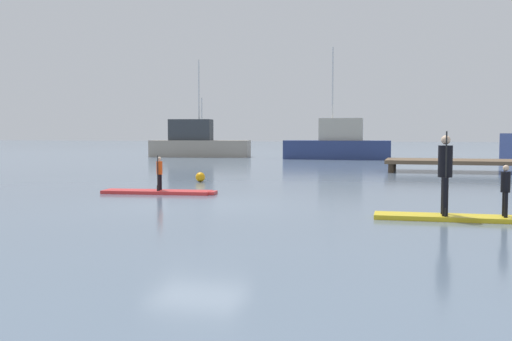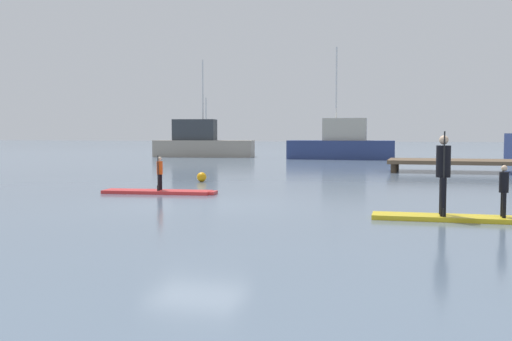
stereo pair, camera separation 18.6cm
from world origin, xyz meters
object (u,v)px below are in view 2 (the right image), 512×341
Objects in this scene: fishing_boat_green_midground at (342,145)px; paddler_adult at (443,169)px; paddleboard_far at (459,218)px; paddleboard_near at (160,192)px; trawler_grey_distant at (203,146)px; paddler_child_solo at (160,172)px; motor_boat_small_navy at (202,143)px; paddler_child_front at (504,188)px; mooring_buoy_near at (202,177)px.

paddler_adult is at bearing -78.12° from fishing_boat_green_midground.
fishing_boat_green_midground is at bearing 102.52° from paddleboard_far.
trawler_grey_distant is at bearing 109.08° from paddleboard_near.
trawler_grey_distant is at bearing 118.10° from paddleboard_far.
motor_boat_small_navy is (-9.16, 27.14, 0.40)m from paddler_child_solo.
paddler_child_front is at bearing -60.89° from trawler_grey_distant.
motor_boat_small_navy is at bearing -69.61° from trawler_grey_distant.
motor_boat_small_navy is (-17.46, 30.61, -0.01)m from paddler_adult.
motor_boat_small_navy is at bearing 108.64° from paddleboard_near.
paddler_child_solo is 0.98× the size of paddler_child_front.
paddler_child_front reaches higher than paddler_child_solo.
trawler_grey_distant is at bearing 111.00° from mooring_buoy_near.
paddler_child_front is at bearing -19.74° from paddleboard_near.
paddleboard_near is 9.31m from paddleboard_far.
paddleboard_near is at bearing -71.36° from motor_boat_small_navy.
mooring_buoy_near is (12.15, -31.65, -0.47)m from trawler_grey_distant.
paddler_child_solo is 0.19× the size of trawler_grey_distant.
paddleboard_near is 25.98m from fishing_boat_green_midground.
fishing_boat_green_midground is (-7.40, 29.30, 0.33)m from paddler_child_front.
motor_boat_small_navy is at bearing 119.70° from paddler_adult.
paddler_child_solo is 38.26m from trawler_grey_distant.
trawler_grey_distant is 33.90m from mooring_buoy_near.
paddler_adult is at bearing -22.74° from paddleboard_near.
fishing_boat_green_midground is 11.35m from motor_boat_small_navy.
paddleboard_far is 12.01m from mooring_buoy_near.
paddleboard_near and paddleboard_far have the same top height.
paddler_adult is (-0.34, -0.02, 1.04)m from paddleboard_far.
trawler_grey_distant reaches higher than paddleboard_near.
fishing_boat_green_midground is at bearing 83.38° from mooring_buoy_near.
paddler_adult is 1.28m from paddler_child_front.
mooring_buoy_near is (8.80, -22.63, -0.90)m from motor_boat_small_navy.
trawler_grey_distant is (-12.50, 36.15, 0.61)m from paddleboard_near.
paddler_adult is 0.23× the size of fishing_boat_green_midground.
paddler_adult is 11.81m from mooring_buoy_near.
paddler_child_solo is 4.55m from mooring_buoy_near.
trawler_grey_distant is at bearing 144.93° from fishing_boat_green_midground.
trawler_grey_distant is (-22.03, 39.57, -0.06)m from paddler_child_front.
motor_boat_small_navy is 21.80× the size of mooring_buoy_near.
paddler_child_solo is 10.11m from paddler_child_front.
paddler_child_front is 0.20× the size of trawler_grey_distant.
paddler_child_front reaches higher than paddleboard_near.
paddleboard_far is at bearing -21.84° from paddleboard_near.
paddleboard_near is 10.15m from paddler_child_front.
paddler_child_front is at bearing -75.82° from fishing_boat_green_midground.
paddler_child_solo is at bearing -94.68° from fishing_boat_green_midground.
motor_boat_small_navy is (-11.28, 1.25, 0.03)m from fishing_boat_green_midground.
fishing_boat_green_midground is at bearing -6.34° from motor_boat_small_navy.
paddler_adult is 0.32× the size of trawler_grey_distant.
fishing_boat_green_midground reaches higher than trawler_grey_distant.
motor_boat_small_navy is (-17.79, 30.59, 1.03)m from paddleboard_far.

